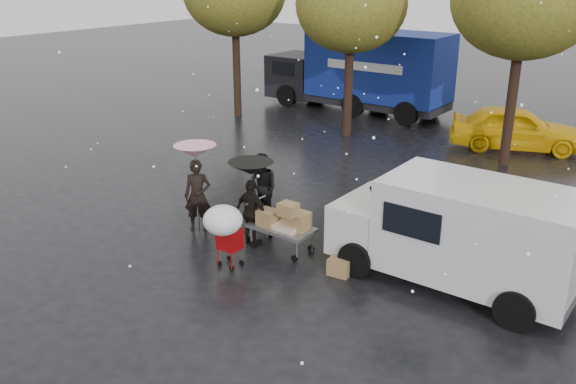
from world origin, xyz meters
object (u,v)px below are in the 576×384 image
Objects in this scene: shopping_cart at (224,223)px; white_van at (460,232)px; blue_truck at (361,71)px; vendor_cart at (284,222)px; person_black at (252,212)px; yellow_taxi at (516,128)px; person_pink at (198,196)px.

white_van is at bearing 29.21° from shopping_cart.
blue_truck is at bearing 109.75° from shopping_cart.
vendor_cart is 3.87m from white_van.
person_black is at bearing -167.04° from white_van.
white_van reaches higher than yellow_taxi.
person_pink is 1.22× the size of shopping_cart.
person_pink is 0.36× the size of white_van.
white_van reaches higher than shopping_cart.
yellow_taxi is (7.38, -1.85, -0.99)m from blue_truck.
vendor_cart is 0.18× the size of blue_truck.
shopping_cart is at bearing -66.82° from person_pink.
blue_truck is 1.85× the size of yellow_taxi.
blue_truck reaches higher than person_black.
blue_truck is at bearing 127.64° from white_van.
blue_truck reaches higher than white_van.
yellow_taxi is (2.45, 11.51, -0.03)m from person_black.
yellow_taxi is (-2.11, 10.46, -0.40)m from white_van.
person_black is at bearing -69.75° from blue_truck.
person_black is 11.77m from yellow_taxi.
person_pink is 1.59m from person_black.
person_pink is at bearing -172.86° from vendor_cart.
vendor_cart is at bearing -66.46° from blue_truck.
vendor_cart is (2.41, 0.30, -0.17)m from person_pink.
shopping_cart is (1.91, -1.15, 0.17)m from person_pink.
shopping_cart is at bearing -108.78° from vendor_cart.
person_black is 4.70m from white_van.
blue_truck is (-9.49, 12.31, 0.60)m from white_van.
shopping_cart is 0.30× the size of white_van.
blue_truck is at bearing -66.02° from person_black.
person_black is 0.32× the size of white_van.
shopping_cart reaches higher than vendor_cart.
white_van is at bearing 13.73° from vendor_cart.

